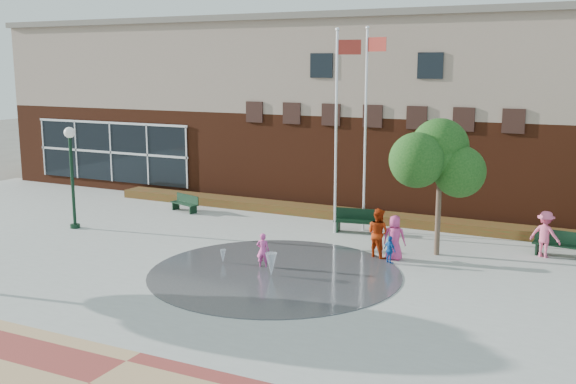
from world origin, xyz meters
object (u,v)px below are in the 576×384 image
at_px(flagpole_right, 337,121).
at_px(flagpole_left, 367,119).
at_px(bench_left, 185,206).
at_px(child_splash, 263,251).

bearing_deg(flagpole_right, flagpole_left, 29.51).
xyz_separation_m(bench_left, child_splash, (7.54, -6.17, 0.35)).
xyz_separation_m(flagpole_left, flagpole_right, (-0.91, -0.89, -0.03)).
distance_m(flagpole_right, bench_left, 9.08).
relative_size(flagpole_left, bench_left, 4.98).
height_order(flagpole_right, child_splash, flagpole_right).
height_order(flagpole_left, child_splash, flagpole_left).
bearing_deg(flagpole_left, child_splash, -85.96).
bearing_deg(bench_left, flagpole_left, 20.02).
bearing_deg(flagpole_left, bench_left, -162.60).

